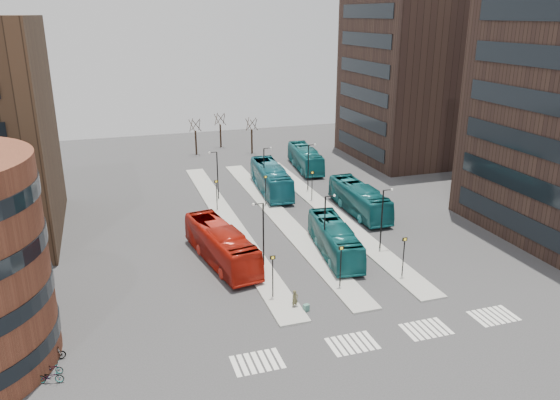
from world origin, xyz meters
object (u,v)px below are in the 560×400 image
object	(u,v)px
teal_bus_b	(271,179)
traveller	(295,299)
teal_bus_a	(335,239)
commuter_c	(333,252)
commuter_b	(326,252)
bicycle_near	(50,377)
red_bus	(221,245)
commuter_a	(223,267)
teal_bus_c	(359,199)
suitcase	(306,308)
teal_bus_d	(305,158)
bicycle_far	(52,368)
bicycle_mid	(53,354)

from	to	relation	value
teal_bus_b	traveller	world-z (taller)	teal_bus_b
teal_bus_a	commuter_c	size ratio (longest dim) A/B	6.19
teal_bus_a	commuter_c	distance (m)	1.61
traveller	commuter_b	distance (m)	9.59
commuter_c	bicycle_near	bearing A→B (deg)	-52.64
traveller	bicycle_near	world-z (taller)	traveller
red_bus	teal_bus_a	xyz separation A→B (m)	(10.75, -1.73, -0.17)
teal_bus_b	commuter_a	bearing A→B (deg)	-112.66
teal_bus_b	teal_bus_c	size ratio (longest dim) A/B	1.07
teal_bus_b	teal_bus_c	bearing A→B (deg)	-50.83
bicycle_near	teal_bus_b	bearing A→B (deg)	-23.05
suitcase	teal_bus_a	world-z (taller)	teal_bus_a
teal_bus_c	commuter_c	distance (m)	13.84
teal_bus_d	commuter_a	world-z (taller)	teal_bus_d
teal_bus_b	bicycle_far	distance (m)	40.55
bicycle_near	red_bus	bearing A→B (deg)	-31.09
traveller	bicycle_far	size ratio (longest dim) A/B	1.03
suitcase	teal_bus_a	distance (m)	11.20
teal_bus_c	bicycle_far	size ratio (longest dim) A/B	8.02
traveller	bicycle_near	bearing A→B (deg)	178.77
commuter_c	bicycle_mid	size ratio (longest dim) A/B	1.11
teal_bus_c	bicycle_far	xyz separation A→B (m)	(-32.25, -21.28, -1.29)
teal_bus_c	commuter_b	bearing A→B (deg)	-127.54
red_bus	bicycle_far	bearing A→B (deg)	-146.64
teal_bus_b	bicycle_far	bearing A→B (deg)	-123.23
suitcase	teal_bus_b	size ratio (longest dim) A/B	0.04
red_bus	suitcase	bearing A→B (deg)	-77.57
suitcase	commuter_c	world-z (taller)	commuter_c
commuter_b	red_bus	bearing A→B (deg)	96.47
bicycle_far	teal_bus_b	bearing A→B (deg)	-18.76
suitcase	bicycle_near	size ratio (longest dim) A/B	0.33
teal_bus_b	commuter_a	size ratio (longest dim) A/B	7.87
suitcase	commuter_a	size ratio (longest dim) A/B	0.33
teal_bus_d	bicycle_far	world-z (taller)	teal_bus_d
red_bus	teal_bus_d	distance (m)	33.72
red_bus	commuter_a	xyz separation A→B (m)	(-0.48, -2.89, -0.92)
bicycle_far	teal_bus_a	bearing A→B (deg)	-46.37
teal_bus_c	commuter_c	size ratio (longest dim) A/B	6.62
suitcase	traveller	distance (m)	1.09
red_bus	traveller	xyz separation A→B (m)	(3.69, -10.19, -0.97)
suitcase	bicycle_mid	size ratio (longest dim) A/B	0.33
suitcase	commuter_b	size ratio (longest dim) A/B	0.34
teal_bus_b	commuter_a	xyz separation A→B (m)	(-11.21, -21.81, -0.98)
bicycle_mid	bicycle_far	xyz separation A→B (m)	(0.00, -1.49, -0.10)
teal_bus_c	bicycle_far	world-z (taller)	teal_bus_c
teal_bus_d	teal_bus_c	bearing A→B (deg)	-85.72
bicycle_near	bicycle_mid	bearing A→B (deg)	13.88
teal_bus_b	teal_bus_d	bearing A→B (deg)	52.37
teal_bus_b	commuter_b	xyz separation A→B (m)	(-1.18, -21.52, -1.00)
bicycle_near	commuter_b	bearing A→B (deg)	-50.16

